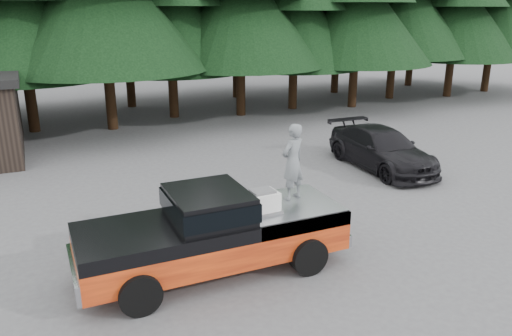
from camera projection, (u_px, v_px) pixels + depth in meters
name	position (u px, v px, depth m)	size (l,w,h in m)	color
ground	(252.00, 249.00, 12.22)	(120.00, 120.00, 0.00)	#4B4B4D
pickup_truck	(214.00, 244.00, 11.00)	(6.00, 2.04, 1.33)	#EA4B13
truck_cab	(208.00, 204.00, 10.67)	(1.66, 1.90, 0.59)	black
air_compressor	(262.00, 202.00, 10.93)	(0.66, 0.54, 0.45)	silver
man_on_bed	(293.00, 162.00, 11.54)	(0.66, 0.43, 1.80)	slate
parked_car	(382.00, 149.00, 18.22)	(2.04, 5.02, 1.46)	black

